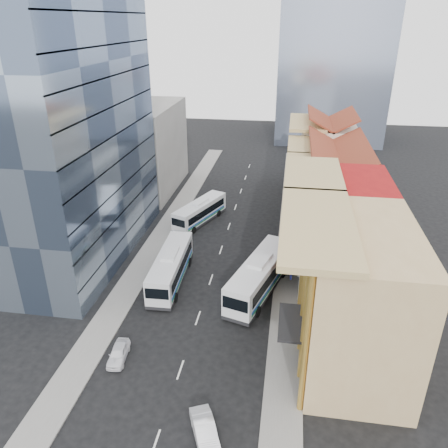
% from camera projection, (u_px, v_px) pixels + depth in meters
% --- Properties ---
extents(ground, '(200.00, 200.00, 0.00)m').
position_uv_depth(ground, '(177.00, 379.00, 35.28)').
color(ground, black).
rests_on(ground, ground).
extents(sidewalk_right, '(3.00, 90.00, 0.15)m').
position_uv_depth(sidewalk_right, '(289.00, 254.00, 53.73)').
color(sidewalk_right, slate).
rests_on(sidewalk_right, ground).
extents(sidewalk_left, '(3.00, 90.00, 0.15)m').
position_uv_depth(sidewalk_left, '(156.00, 244.00, 56.10)').
color(sidewalk_left, slate).
rests_on(sidewalk_left, ground).
extents(shophouse_tan, '(8.00, 14.00, 12.00)m').
position_uv_depth(shophouse_tan, '(358.00, 297.00, 35.24)').
color(shophouse_tan, tan).
rests_on(shophouse_tan, ground).
extents(shophouse_red, '(8.00, 10.00, 12.00)m').
position_uv_depth(shophouse_red, '(344.00, 232.00, 45.97)').
color(shophouse_red, maroon).
rests_on(shophouse_red, ground).
extents(shophouse_cream_near, '(8.00, 9.00, 10.00)m').
position_uv_depth(shophouse_cream_near, '(336.00, 206.00, 54.88)').
color(shophouse_cream_near, beige).
rests_on(shophouse_cream_near, ground).
extents(shophouse_cream_mid, '(8.00, 9.00, 10.00)m').
position_uv_depth(shophouse_cream_mid, '(332.00, 182.00, 62.93)').
color(shophouse_cream_mid, beige).
rests_on(shophouse_cream_mid, ground).
extents(shophouse_cream_far, '(8.00, 12.00, 11.00)m').
position_uv_depth(shophouse_cream_far, '(328.00, 158.00, 72.10)').
color(shophouse_cream_far, beige).
rests_on(shophouse_cream_far, ground).
extents(office_tower, '(12.00, 26.00, 30.00)m').
position_uv_depth(office_tower, '(65.00, 132.00, 48.25)').
color(office_tower, '#44536B').
rests_on(office_tower, ground).
extents(office_block_far, '(10.00, 18.00, 14.00)m').
position_uv_depth(office_block_far, '(145.00, 148.00, 72.08)').
color(office_block_far, gray).
rests_on(office_block_far, ground).
extents(bus_left_near, '(3.06, 11.66, 3.71)m').
position_uv_depth(bus_left_near, '(171.00, 267.00, 47.60)').
color(bus_left_near, silver).
rests_on(bus_left_near, ground).
extents(bus_left_far, '(6.15, 10.64, 3.36)m').
position_uv_depth(bus_left_far, '(200.00, 211.00, 61.74)').
color(bus_left_far, silver).
rests_on(bus_left_far, ground).
extents(bus_right, '(6.46, 13.00, 4.07)m').
position_uv_depth(bus_right, '(260.00, 275.00, 45.70)').
color(bus_right, white).
rests_on(bus_right, ground).
extents(sedan_left, '(1.78, 3.66, 1.20)m').
position_uv_depth(sedan_left, '(118.00, 353.00, 37.10)').
color(sedan_left, white).
rests_on(sedan_left, ground).
extents(sedan_right, '(2.99, 4.32, 1.35)m').
position_uv_depth(sedan_right, '(205.00, 431.00, 30.00)').
color(sedan_right, white).
rests_on(sedan_right, ground).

